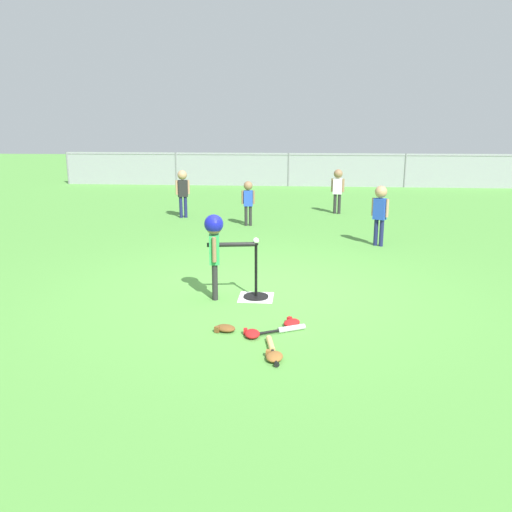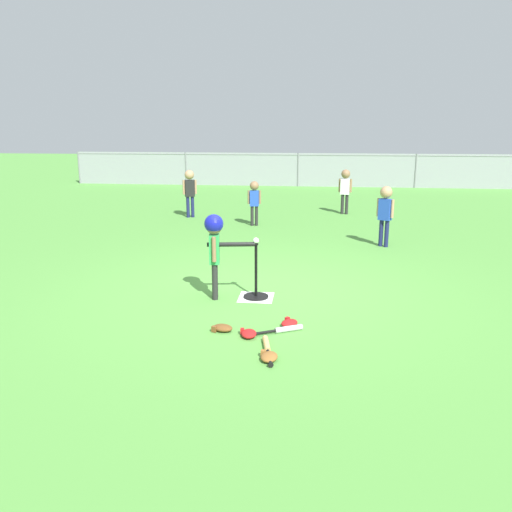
{
  "view_description": "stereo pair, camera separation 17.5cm",
  "coord_description": "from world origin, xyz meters",
  "px_view_note": "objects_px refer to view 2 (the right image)",
  "views": [
    {
      "loc": [
        0.48,
        -6.71,
        2.18
      ],
      "look_at": [
        -0.08,
        -0.29,
        0.55
      ],
      "focal_mm": 37.06,
      "sensor_mm": 36.0,
      "label": 1
    },
    {
      "loc": [
        0.65,
        -6.69,
        2.18
      ],
      "look_at": [
        -0.08,
        -0.29,
        0.55
      ],
      "focal_mm": 37.06,
      "sensor_mm": 36.0,
      "label": 2
    }
  ],
  "objects_px": {
    "fielder_near_left": "(385,208)",
    "glove_by_plate": "(222,328)",
    "baseball_on_tee": "(256,241)",
    "spare_bat_silver": "(283,330)",
    "batting_tee": "(256,289)",
    "glove_near_bats": "(289,323)",
    "fielder_near_right": "(190,187)",
    "glove_tossed_aside": "(249,334)",
    "batter_child": "(215,239)",
    "fielder_deep_right": "(254,197)",
    "glove_outfield_drop": "(269,357)",
    "fielder_deep_left": "(345,186)",
    "spare_bat_wood": "(267,347)"
  },
  "relations": [
    {
      "from": "fielder_deep_left",
      "to": "spare_bat_wood",
      "type": "height_order",
      "value": "fielder_deep_left"
    },
    {
      "from": "batter_child",
      "to": "glove_outfield_drop",
      "type": "bearing_deg",
      "value": -64.28
    },
    {
      "from": "spare_bat_silver",
      "to": "fielder_near_right",
      "type": "bearing_deg",
      "value": 111.11
    },
    {
      "from": "baseball_on_tee",
      "to": "spare_bat_silver",
      "type": "xyz_separation_m",
      "value": [
        0.42,
        -1.12,
        -0.72
      ]
    },
    {
      "from": "baseball_on_tee",
      "to": "glove_tossed_aside",
      "type": "bearing_deg",
      "value": -86.97
    },
    {
      "from": "spare_bat_wood",
      "to": "baseball_on_tee",
      "type": "bearing_deg",
      "value": 100.39
    },
    {
      "from": "glove_by_plate",
      "to": "glove_outfield_drop",
      "type": "height_order",
      "value": "same"
    },
    {
      "from": "fielder_deep_right",
      "to": "batting_tee",
      "type": "bearing_deg",
      "value": -83.05
    },
    {
      "from": "fielder_near_left",
      "to": "glove_by_plate",
      "type": "bearing_deg",
      "value": -117.19
    },
    {
      "from": "baseball_on_tee",
      "to": "fielder_near_left",
      "type": "distance_m",
      "value": 3.68
    },
    {
      "from": "fielder_deep_right",
      "to": "baseball_on_tee",
      "type": "bearing_deg",
      "value": -83.05
    },
    {
      "from": "glove_near_bats",
      "to": "fielder_near_right",
      "type": "bearing_deg",
      "value": 112.09
    },
    {
      "from": "batter_child",
      "to": "glove_outfield_drop",
      "type": "distance_m",
      "value": 2.06
    },
    {
      "from": "baseball_on_tee",
      "to": "fielder_deep_right",
      "type": "relative_size",
      "value": 0.08
    },
    {
      "from": "baseball_on_tee",
      "to": "fielder_near_right",
      "type": "xyz_separation_m",
      "value": [
        -2.21,
        5.7,
        -0.03
      ]
    },
    {
      "from": "batting_tee",
      "to": "spare_bat_silver",
      "type": "distance_m",
      "value": 1.2
    },
    {
      "from": "fielder_deep_right",
      "to": "fielder_deep_left",
      "type": "height_order",
      "value": "fielder_deep_left"
    },
    {
      "from": "fielder_near_left",
      "to": "fielder_deep_left",
      "type": "bearing_deg",
      "value": 98.78
    },
    {
      "from": "fielder_deep_right",
      "to": "spare_bat_silver",
      "type": "relative_size",
      "value": 1.65
    },
    {
      "from": "fielder_deep_left",
      "to": "glove_by_plate",
      "type": "bearing_deg",
      "value": -102.11
    },
    {
      "from": "glove_near_bats",
      "to": "glove_tossed_aside",
      "type": "height_order",
      "value": "same"
    },
    {
      "from": "fielder_deep_right",
      "to": "spare_bat_wood",
      "type": "relative_size",
      "value": 1.54
    },
    {
      "from": "fielder_deep_right",
      "to": "glove_tossed_aside",
      "type": "relative_size",
      "value": 4.12
    },
    {
      "from": "glove_by_plate",
      "to": "glove_tossed_aside",
      "type": "xyz_separation_m",
      "value": [
        0.3,
        -0.12,
        0.0
      ]
    },
    {
      "from": "spare_bat_silver",
      "to": "glove_by_plate",
      "type": "distance_m",
      "value": 0.65
    },
    {
      "from": "batter_child",
      "to": "glove_near_bats",
      "type": "xyz_separation_m",
      "value": [
        0.98,
        -0.85,
        -0.74
      ]
    },
    {
      "from": "fielder_near_right",
      "to": "fielder_near_left",
      "type": "bearing_deg",
      "value": -31.73
    },
    {
      "from": "fielder_deep_left",
      "to": "glove_outfield_drop",
      "type": "relative_size",
      "value": 4.63
    },
    {
      "from": "glove_tossed_aside",
      "to": "glove_outfield_drop",
      "type": "height_order",
      "value": "same"
    },
    {
      "from": "batting_tee",
      "to": "glove_near_bats",
      "type": "relative_size",
      "value": 2.63
    },
    {
      "from": "fielder_near_right",
      "to": "fielder_deep_left",
      "type": "xyz_separation_m",
      "value": [
        3.64,
        0.88,
        -0.02
      ]
    },
    {
      "from": "baseball_on_tee",
      "to": "glove_by_plate",
      "type": "xyz_separation_m",
      "value": [
        -0.23,
        -1.16,
        -0.71
      ]
    },
    {
      "from": "batting_tee",
      "to": "glove_outfield_drop",
      "type": "bearing_deg",
      "value": -79.7
    },
    {
      "from": "batter_child",
      "to": "fielder_deep_left",
      "type": "relative_size",
      "value": 1.0
    },
    {
      "from": "fielder_near_right",
      "to": "fielder_deep_left",
      "type": "distance_m",
      "value": 3.75
    },
    {
      "from": "fielder_near_left",
      "to": "baseball_on_tee",
      "type": "bearing_deg",
      "value": -122.2
    },
    {
      "from": "spare_bat_wood",
      "to": "glove_tossed_aside",
      "type": "height_order",
      "value": "glove_tossed_aside"
    },
    {
      "from": "fielder_deep_left",
      "to": "glove_outfield_drop",
      "type": "height_order",
      "value": "fielder_deep_left"
    },
    {
      "from": "fielder_near_left",
      "to": "glove_near_bats",
      "type": "bearing_deg",
      "value": -110.18
    },
    {
      "from": "baseball_on_tee",
      "to": "fielder_deep_right",
      "type": "height_order",
      "value": "fielder_deep_right"
    },
    {
      "from": "batter_child",
      "to": "glove_by_plate",
      "type": "bearing_deg",
      "value": -75.71
    },
    {
      "from": "baseball_on_tee",
      "to": "glove_outfield_drop",
      "type": "height_order",
      "value": "baseball_on_tee"
    },
    {
      "from": "batting_tee",
      "to": "batter_child",
      "type": "relative_size",
      "value": 0.66
    },
    {
      "from": "glove_near_bats",
      "to": "batter_child",
      "type": "bearing_deg",
      "value": 139.18
    },
    {
      "from": "fielder_deep_right",
      "to": "glove_tossed_aside",
      "type": "xyz_separation_m",
      "value": [
        0.66,
        -6.11,
        -0.59
      ]
    },
    {
      "from": "fielder_near_left",
      "to": "glove_outfield_drop",
      "type": "bearing_deg",
      "value": -108.32
    },
    {
      "from": "fielder_near_right",
      "to": "spare_bat_wood",
      "type": "distance_m",
      "value": 7.73
    },
    {
      "from": "fielder_deep_left",
      "to": "fielder_near_left",
      "type": "bearing_deg",
      "value": -81.22
    },
    {
      "from": "glove_tossed_aside",
      "to": "fielder_near_left",
      "type": "bearing_deg",
      "value": 66.68
    },
    {
      "from": "spare_bat_silver",
      "to": "glove_outfield_drop",
      "type": "height_order",
      "value": "glove_outfield_drop"
    }
  ]
}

